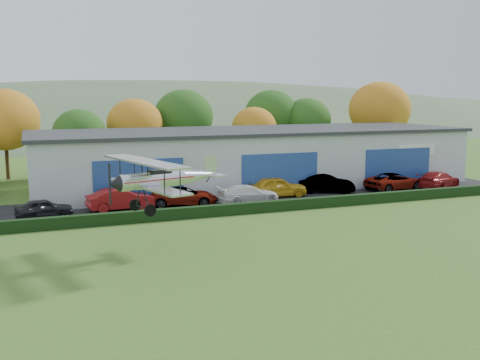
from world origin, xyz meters
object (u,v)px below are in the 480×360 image
object	(u,v)px
car_3	(248,194)
car_5	(326,183)
car_7	(438,180)
car_4	(277,187)
car_1	(121,199)
car_2	(184,196)
hangar	(253,157)
car_0	(44,208)
biplane	(161,178)
car_6	(394,181)

from	to	relation	value
car_3	car_5	distance (m)	8.41
car_7	car_4	bearing A→B (deg)	61.12
car_1	car_5	size ratio (longest dim) A/B	1.01
car_1	car_3	distance (m)	9.81
car_2	car_5	distance (m)	13.09
hangar	car_2	bearing A→B (deg)	-139.60
car_2	car_4	size ratio (longest dim) A/B	1.03
car_3	car_2	bearing A→B (deg)	74.86
car_1	car_3	world-z (taller)	car_1
car_0	biplane	size ratio (longest dim) A/B	0.51
car_5	car_6	distance (m)	6.41
car_2	biplane	size ratio (longest dim) A/B	0.67
car_2	car_3	size ratio (longest dim) A/B	1.02
car_4	car_7	xyz separation A→B (m)	(15.60, -1.35, -0.08)
car_0	car_2	xyz separation A→B (m)	(10.25, 0.63, 0.05)
car_2	car_0	bearing A→B (deg)	107.55
car_0	car_1	distance (m)	5.43
biplane	car_6	bearing A→B (deg)	10.08
car_3	car_5	size ratio (longest dim) A/B	1.03
car_1	car_6	bearing A→B (deg)	-96.24
car_5	biplane	distance (m)	21.73
hangar	car_0	xyz separation A→B (m)	(-19.07, -8.14, -1.95)
car_3	biplane	xyz separation A→B (m)	(-9.26, -10.53, 3.32)
hangar	car_4	size ratio (longest dim) A/B	8.23
hangar	car_0	size ratio (longest dim) A/B	10.48
car_4	car_6	size ratio (longest dim) A/B	0.89
car_4	car_5	xyz separation A→B (m)	(4.79, 0.22, -0.04)
hangar	car_7	distance (m)	17.14
biplane	hangar	bearing A→B (deg)	39.45
car_0	biplane	distance (m)	12.84
car_4	car_5	size ratio (longest dim) A/B	1.01
car_1	car_7	size ratio (longest dim) A/B	0.94
car_2	hangar	bearing A→B (deg)	-35.55
car_5	biplane	xyz separation A→B (m)	(-17.41, -12.58, 3.24)
car_0	car_5	size ratio (longest dim) A/B	0.79
car_6	car_7	world-z (taller)	car_6
car_6	biplane	world-z (taller)	biplane
car_7	hangar	bearing A→B (deg)	37.93
car_4	biplane	distance (m)	17.96
car_1	car_5	distance (m)	17.93
car_3	car_4	distance (m)	3.83
car_0	car_5	world-z (taller)	car_5
car_3	car_7	size ratio (longest dim) A/B	0.95
car_1	biplane	world-z (taller)	biplane
car_1	car_2	xyz separation A→B (m)	(4.86, -0.04, -0.10)
car_0	car_3	world-z (taller)	car_3
hangar	car_3	bearing A→B (deg)	-114.78
car_1	biplane	size ratio (longest dim) A/B	0.65
car_3	car_7	bearing A→B (deg)	-92.07
car_3	car_1	bearing A→B (deg)	80.37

